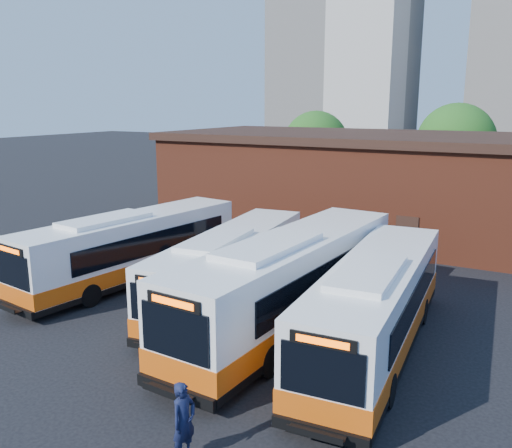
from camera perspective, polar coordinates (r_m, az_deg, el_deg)
The scene contains 9 objects.
ground at distance 19.46m, azimuth -3.94°, elevation -12.73°, with size 220.00×220.00×0.00m, color black.
bus_west at distance 26.27m, azimuth -12.93°, elevation -2.70°, with size 4.10×12.49×3.35m.
bus_midwest at distance 22.86m, azimuth -2.68°, elevation -4.88°, with size 3.71×11.89×3.19m.
bus_mideast at distance 20.30m, azimuth 3.66°, elevation -6.52°, with size 3.63×13.66×3.68m.
bus_east at distance 18.93m, azimuth 12.48°, elevation -8.76°, with size 3.41×12.39×3.34m.
transit_worker at distance 13.71m, azimuth -7.60°, elevation -19.89°, with size 0.71×0.47×1.96m, color #131836.
depot_building at distance 36.37m, azimuth 13.42°, elevation 4.28°, with size 28.60×12.60×6.40m.
tree_west at distance 50.80m, azimuth 6.30°, elevation 8.40°, with size 6.00×6.00×7.65m.
tree_mid at distance 49.40m, azimuth 20.30°, elevation 8.09°, with size 6.56×6.56×8.36m.
Camera 1 is at (9.67, -14.69, 8.32)m, focal length 38.00 mm.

